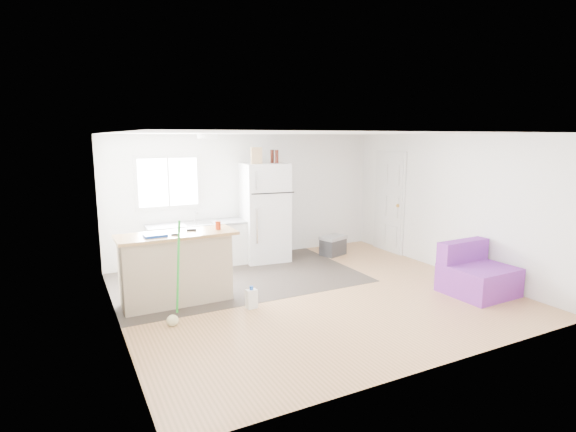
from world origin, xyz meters
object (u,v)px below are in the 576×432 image
at_px(cleaner_jug, 252,299).
at_px(blue_tray, 155,235).
at_px(mop, 174,307).
at_px(red_cup, 218,225).
at_px(cooler, 333,245).
at_px(refrigerator, 265,212).
at_px(kitchen_cabinets, 199,244).
at_px(bottle_left, 277,157).
at_px(peninsula, 176,268).
at_px(bottle_right, 272,156).
at_px(purple_seat, 476,275).
at_px(cardboard_box, 256,156).

xyz_separation_m(cleaner_jug, blue_tray, (-1.14, 0.62, 0.89)).
height_order(mop, red_cup, mop).
bearing_deg(cleaner_jug, cooler, 32.11).
distance_m(refrigerator, cooler, 1.58).
distance_m(kitchen_cabinets, bottle_left, 2.17).
distance_m(cleaner_jug, blue_tray, 1.58).
xyz_separation_m(peninsula, bottle_left, (2.28, 1.42, 1.47)).
bearing_deg(red_cup, bottle_right, 43.94).
bearing_deg(cleaner_jug, purple_seat, -21.09).
bearing_deg(refrigerator, peninsula, -137.79).
height_order(blue_tray, cardboard_box, cardboard_box).
relative_size(blue_tray, cardboard_box, 1.00).
bearing_deg(purple_seat, blue_tray, 158.49).
height_order(kitchen_cabinets, cardboard_box, cardboard_box).
bearing_deg(kitchen_cabinets, blue_tray, -119.78).
distance_m(refrigerator, cardboard_box, 1.10).
distance_m(mop, bottle_left, 3.74).
bearing_deg(red_cup, blue_tray, -175.71).
bearing_deg(cleaner_jug, blue_tray, 147.08).
height_order(cleaner_jug, blue_tray, blue_tray).
bearing_deg(cardboard_box, peninsula, -142.22).
bearing_deg(bottle_right, purple_seat, -59.42).
distance_m(refrigerator, purple_seat, 3.87).
bearing_deg(purple_seat, refrigerator, 121.32).
bearing_deg(red_cup, purple_seat, -25.43).
height_order(cleaner_jug, mop, mop).
xyz_separation_m(mop, cardboard_box, (2.10, 2.21, 1.78)).
bearing_deg(kitchen_cabinets, purple_seat, -42.44).
relative_size(kitchen_cabinets, bottle_right, 7.38).
height_order(kitchen_cabinets, blue_tray, kitchen_cabinets).
xyz_separation_m(purple_seat, mop, (-4.36, 0.93, -0.05)).
distance_m(refrigerator, mop, 3.29).
bearing_deg(cardboard_box, refrigerator, 18.23).
height_order(cleaner_jug, bottle_left, bottle_left).
bearing_deg(refrigerator, purple_seat, -51.19).
height_order(kitchen_cabinets, cooler, kitchen_cabinets).
relative_size(peninsula, refrigerator, 0.89).
bearing_deg(purple_seat, mop, 166.28).
xyz_separation_m(blue_tray, cardboard_box, (2.17, 1.54, 0.98)).
distance_m(mop, red_cup, 1.41).
relative_size(peninsula, purple_seat, 1.74).
bearing_deg(purple_seat, cooler, 102.31).
height_order(refrigerator, cooler, refrigerator).
height_order(mop, bottle_right, bottle_right).
height_order(kitchen_cabinets, mop, mop).
height_order(peninsula, cooler, peninsula).
bearing_deg(red_cup, cooler, 23.48).
bearing_deg(bottle_right, refrigerator, -174.28).
distance_m(kitchen_cabinets, cleaner_jug, 2.36).
bearing_deg(blue_tray, purple_seat, -19.88).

